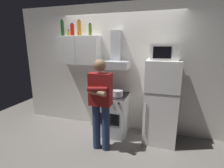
% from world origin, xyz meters
% --- Properties ---
extents(ground_plane, '(7.00, 7.00, 0.00)m').
position_xyz_m(ground_plane, '(0.00, 0.00, 0.00)').
color(ground_plane, slate).
extents(back_wall_tiled, '(4.80, 0.10, 2.70)m').
position_xyz_m(back_wall_tiled, '(0.00, 0.60, 1.35)').
color(back_wall_tiled, silver).
rests_on(back_wall_tiled, ground_plane).
extents(upper_cabinet, '(0.90, 0.37, 0.60)m').
position_xyz_m(upper_cabinet, '(-0.85, 0.37, 1.75)').
color(upper_cabinet, white).
extents(stove_oven, '(0.60, 0.62, 0.87)m').
position_xyz_m(stove_oven, '(-0.05, 0.25, 0.43)').
color(stove_oven, silver).
rests_on(stove_oven, ground_plane).
extents(range_hood, '(0.60, 0.44, 0.75)m').
position_xyz_m(range_hood, '(-0.05, 0.38, 1.60)').
color(range_hood, '#B7BABF').
extents(refrigerator, '(0.60, 0.62, 1.60)m').
position_xyz_m(refrigerator, '(0.90, 0.25, 0.80)').
color(refrigerator, white).
rests_on(refrigerator, ground_plane).
extents(microwave, '(0.48, 0.37, 0.28)m').
position_xyz_m(microwave, '(0.90, 0.27, 1.74)').
color(microwave, silver).
rests_on(microwave, refrigerator).
extents(person_standing, '(0.38, 0.33, 1.64)m').
position_xyz_m(person_standing, '(-0.10, -0.36, 0.90)').
color(person_standing, navy).
rests_on(person_standing, ground_plane).
extents(cooking_pot, '(0.30, 0.20, 0.12)m').
position_xyz_m(cooking_pot, '(0.08, 0.13, 0.94)').
color(cooking_pot, '#B7BABF').
rests_on(cooking_pot, stove_oven).
extents(bottle_olive_oil, '(0.06, 0.06, 0.24)m').
position_xyz_m(bottle_olive_oil, '(-0.58, 0.37, 2.17)').
color(bottle_olive_oil, '#4C6B19').
rests_on(bottle_olive_oil, upper_cabinet).
extents(bottle_soda_red, '(0.08, 0.08, 0.25)m').
position_xyz_m(bottle_soda_red, '(-0.97, 0.34, 2.17)').
color(bottle_soda_red, red).
rests_on(bottle_soda_red, upper_cabinet).
extents(bottle_wine_green, '(0.07, 0.07, 0.34)m').
position_xyz_m(bottle_wine_green, '(-1.21, 0.35, 2.21)').
color(bottle_wine_green, '#19471E').
rests_on(bottle_wine_green, upper_cabinet).
extents(bottle_spice_jar, '(0.06, 0.06, 0.13)m').
position_xyz_m(bottle_spice_jar, '(-1.10, 0.42, 2.11)').
color(bottle_spice_jar, gold).
rests_on(bottle_spice_jar, upper_cabinet).
extents(bottle_liquor_amber, '(0.08, 0.08, 0.32)m').
position_xyz_m(bottle_liquor_amber, '(-0.85, 0.42, 2.21)').
color(bottle_liquor_amber, '#B7721E').
rests_on(bottle_liquor_amber, upper_cabinet).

